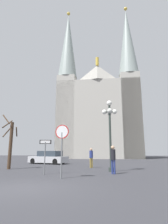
# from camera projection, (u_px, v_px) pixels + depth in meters

# --- Properties ---
(ground_plane) EXTENTS (120.00, 120.00, 0.00)m
(ground_plane) POSITION_uv_depth(u_px,v_px,m) (21.00, 189.00, 7.21)
(ground_plane) COLOR #38383D
(cathedral) EXTENTS (17.78, 12.67, 34.35)m
(cathedral) POSITION_uv_depth(u_px,v_px,m) (99.00, 111.00, 42.46)
(cathedral) COLOR #ADA89E
(cathedral) RESTS_ON ground
(stop_sign) EXTENTS (0.77, 0.15, 2.87)m
(stop_sign) POSITION_uv_depth(u_px,v_px,m) (62.00, 140.00, 10.31)
(stop_sign) COLOR slate
(stop_sign) RESTS_ON ground
(one_way_arrow_sign) EXTENTS (0.75, 0.14, 2.14)m
(one_way_arrow_sign) POSITION_uv_depth(u_px,v_px,m) (45.00, 151.00, 11.94)
(one_way_arrow_sign) COLOR slate
(one_way_arrow_sign) RESTS_ON ground
(street_lamp) EXTENTS (1.13, 1.13, 5.23)m
(street_lamp) POSITION_uv_depth(u_px,v_px,m) (110.00, 123.00, 13.98)
(street_lamp) COLOR #2D3833
(street_lamp) RESTS_ON ground
(bare_tree) EXTENTS (1.41, 1.54, 4.50)m
(bare_tree) POSITION_uv_depth(u_px,v_px,m) (10.00, 143.00, 15.61)
(bare_tree) COLOR #473323
(bare_tree) RESTS_ON ground
(parked_car_near_silver) EXTENTS (4.90, 3.23, 1.47)m
(parked_car_near_silver) POSITION_uv_depth(u_px,v_px,m) (49.00, 158.00, 21.85)
(parked_car_near_silver) COLOR #B7B7BC
(parked_car_near_silver) RESTS_ON ground
(pedestrian_walking) EXTENTS (0.32, 0.32, 1.71)m
(pedestrian_walking) POSITION_uv_depth(u_px,v_px,m) (91.00, 156.00, 16.72)
(pedestrian_walking) COLOR olive
(pedestrian_walking) RESTS_ON ground
(pedestrian_standing) EXTENTS (0.32, 0.32, 1.79)m
(pedestrian_standing) POSITION_uv_depth(u_px,v_px,m) (113.00, 157.00, 12.09)
(pedestrian_standing) COLOR navy
(pedestrian_standing) RESTS_ON ground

